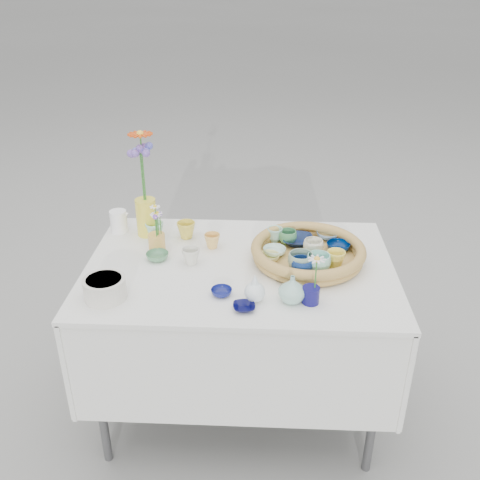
{
  "coord_description": "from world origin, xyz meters",
  "views": [
    {
      "loc": [
        0.09,
        -1.9,
        1.86
      ],
      "look_at": [
        0.0,
        0.02,
        0.87
      ],
      "focal_mm": 40.0,
      "sensor_mm": 36.0,
      "label": 1
    }
  ],
  "objects_px": {
    "display_table": "(240,404)",
    "tall_vase_yellow": "(146,217)",
    "wicker_tray": "(308,252)",
    "bud_vase_seafoam": "(292,289)"
  },
  "relations": [
    {
      "from": "display_table",
      "to": "tall_vase_yellow",
      "type": "bearing_deg",
      "value": 148.95
    },
    {
      "from": "display_table",
      "to": "bud_vase_seafoam",
      "type": "distance_m",
      "value": 0.88
    },
    {
      "from": "wicker_tray",
      "to": "tall_vase_yellow",
      "type": "bearing_deg",
      "value": 163.52
    },
    {
      "from": "wicker_tray",
      "to": "bud_vase_seafoam",
      "type": "relative_size",
      "value": 4.49
    },
    {
      "from": "wicker_tray",
      "to": "bud_vase_seafoam",
      "type": "distance_m",
      "value": 0.32
    },
    {
      "from": "tall_vase_yellow",
      "to": "display_table",
      "type": "bearing_deg",
      "value": -31.05
    },
    {
      "from": "bud_vase_seafoam",
      "to": "tall_vase_yellow",
      "type": "xyz_separation_m",
      "value": [
        -0.64,
        0.52,
        0.03
      ]
    },
    {
      "from": "bud_vase_seafoam",
      "to": "wicker_tray",
      "type": "bearing_deg",
      "value": 75.75
    },
    {
      "from": "display_table",
      "to": "wicker_tray",
      "type": "height_order",
      "value": "wicker_tray"
    },
    {
      "from": "wicker_tray",
      "to": "bud_vase_seafoam",
      "type": "height_order",
      "value": "bud_vase_seafoam"
    }
  ]
}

